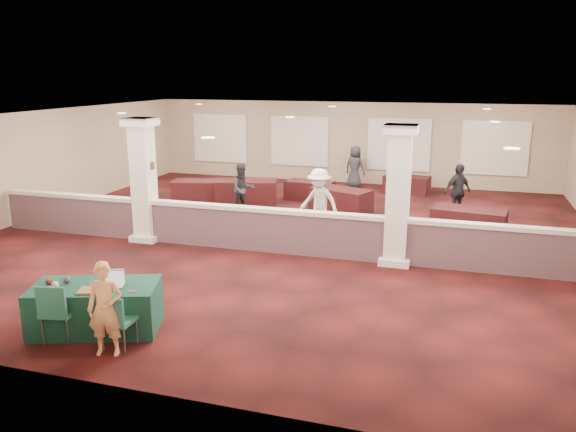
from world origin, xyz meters
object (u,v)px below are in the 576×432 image
(far_table_back_right, at_px, (407,185))
(attendee_c, at_px, (458,191))
(conf_chair_main, at_px, (116,317))
(far_table_back_left, at_px, (246,192))
(far_table_front_right, at_px, (468,223))
(far_table_front_left, at_px, (201,191))
(woman, at_px, (105,309))
(attendee_d, at_px, (355,167))
(attendee_a, at_px, (243,190))
(near_table, at_px, (96,307))
(conf_chair_side, at_px, (56,308))
(far_table_back_center, at_px, (310,190))
(attendee_b, at_px, (319,202))
(far_table_front_center, at_px, (341,200))

(far_table_back_right, distance_m, attendee_c, 3.78)
(conf_chair_main, relative_size, far_table_back_left, 0.46)
(far_table_front_right, height_order, far_table_back_right, far_table_front_right)
(far_table_front_left, distance_m, far_table_back_right, 7.45)
(woman, distance_m, far_table_back_right, 14.10)
(attendee_d, bearing_deg, conf_chair_main, 103.51)
(attendee_a, xyz_separation_m, attendee_d, (2.55, 5.21, 0.01))
(far_table_front_right, xyz_separation_m, far_table_back_right, (-2.12, 5.21, -0.06))
(near_table, xyz_separation_m, attendee_d, (1.98, 13.50, 0.41))
(far_table_back_left, bearing_deg, conf_chair_side, -86.15)
(far_table_front_left, relative_size, attendee_a, 1.16)
(conf_chair_side, xyz_separation_m, woman, (1.00, -0.11, 0.15))
(far_table_back_left, xyz_separation_m, far_table_back_center, (1.87, 1.25, -0.08))
(conf_chair_main, xyz_separation_m, attendee_d, (1.23, 14.03, 0.26))
(conf_chair_side, relative_size, attendee_c, 0.60)
(conf_chair_side, xyz_separation_m, far_table_back_left, (-0.69, 10.29, -0.19))
(attendee_b, height_order, attendee_c, attendee_b)
(far_table_front_right, xyz_separation_m, attendee_d, (-4.15, 5.71, 0.42))
(attendee_c, bearing_deg, far_table_back_left, 135.67)
(near_table, xyz_separation_m, attendee_b, (2.22, 6.87, 0.50))
(woman, xyz_separation_m, far_table_back_left, (-1.70, 10.40, -0.35))
(far_table_front_right, distance_m, attendee_d, 7.07)
(far_table_front_left, distance_m, attendee_a, 2.38)
(conf_chair_main, xyz_separation_m, far_table_back_left, (-1.75, 10.23, -0.14))
(far_table_front_left, distance_m, far_table_front_center, 4.85)
(attendee_d, bearing_deg, woman, 103.36)
(near_table, distance_m, woman, 1.05)
(far_table_front_left, distance_m, far_table_front_right, 8.87)
(near_table, bearing_deg, attendee_c, 40.24)
(far_table_front_left, relative_size, attendee_d, 1.15)
(far_table_back_left, distance_m, attendee_c, 6.80)
(far_table_front_right, bearing_deg, far_table_back_left, 165.00)
(far_table_front_left, bearing_deg, conf_chair_main, -71.64)
(attendee_a, xyz_separation_m, attendee_c, (6.36, 1.42, 0.04))
(far_table_front_center, bearing_deg, far_table_front_right, -23.94)
(near_table, xyz_separation_m, far_table_back_right, (4.00, 13.00, -0.08))
(near_table, relative_size, far_table_back_right, 1.30)
(attendee_c, xyz_separation_m, attendee_d, (-3.81, 3.78, -0.03))
(far_table_front_right, height_order, attendee_b, attendee_b)
(conf_chair_main, height_order, far_table_back_left, conf_chair_main)
(far_table_back_left, xyz_separation_m, far_table_back_right, (5.00, 3.30, -0.08))
(conf_chair_side, relative_size, far_table_front_left, 0.55)
(conf_chair_side, height_order, attendee_d, attendee_d)
(attendee_a, height_order, attendee_b, attendee_b)
(woman, height_order, far_table_back_right, woman)
(far_table_back_left, height_order, attendee_a, attendee_a)
(far_table_back_left, bearing_deg, near_table, -84.11)
(conf_chair_side, height_order, attendee_a, attendee_a)
(conf_chair_main, xyz_separation_m, far_table_front_left, (-3.33, 10.03, -0.17))
(far_table_back_left, relative_size, attendee_d, 1.25)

